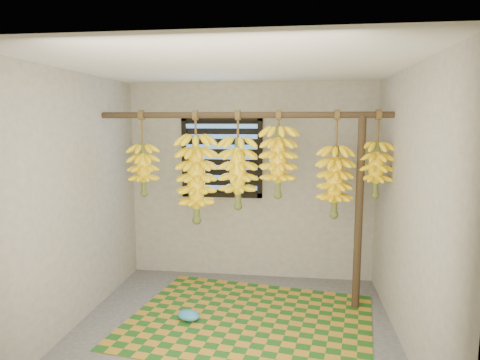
% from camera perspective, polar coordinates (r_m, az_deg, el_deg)
% --- Properties ---
extents(floor, '(3.00, 3.00, 0.01)m').
position_cam_1_polar(floor, '(4.20, -1.06, -19.73)').
color(floor, '#4B4B4B').
rests_on(floor, ground).
extents(ceiling, '(3.00, 3.00, 0.01)m').
position_cam_1_polar(ceiling, '(3.75, -1.16, 15.00)').
color(ceiling, silver).
rests_on(ceiling, wall_back).
extents(wall_back, '(3.00, 0.01, 2.40)m').
position_cam_1_polar(wall_back, '(5.26, 1.38, -0.20)').
color(wall_back, gray).
rests_on(wall_back, floor).
extents(wall_left, '(0.01, 3.00, 2.40)m').
position_cam_1_polar(wall_left, '(4.28, -21.45, -2.63)').
color(wall_left, gray).
rests_on(wall_left, floor).
extents(wall_right, '(0.01, 3.00, 2.40)m').
position_cam_1_polar(wall_right, '(3.87, 21.58, -3.73)').
color(wall_right, gray).
rests_on(wall_right, floor).
extents(window, '(1.00, 0.04, 1.00)m').
position_cam_1_polar(window, '(5.25, -2.45, 3.07)').
color(window, black).
rests_on(window, wall_back).
extents(hanging_pole, '(3.00, 0.06, 0.06)m').
position_cam_1_polar(hanging_pole, '(4.41, 0.26, 8.66)').
color(hanging_pole, '#40301E').
rests_on(hanging_pole, wall_left).
extents(support_post, '(0.08, 0.08, 2.00)m').
position_cam_1_polar(support_post, '(4.52, 15.56, -4.42)').
color(support_post, '#40301E').
rests_on(support_post, floor).
extents(woven_mat, '(2.56, 2.17, 0.01)m').
position_cam_1_polar(woven_mat, '(4.40, 1.25, -18.20)').
color(woven_mat, '#1C5218').
rests_on(woven_mat, floor).
extents(plastic_bag, '(0.28, 0.25, 0.10)m').
position_cam_1_polar(plastic_bag, '(4.40, -6.86, -17.48)').
color(plastic_bag, teal).
rests_on(plastic_bag, woven_mat).
extents(banana_bunch_a, '(0.32, 0.32, 0.91)m').
position_cam_1_polar(banana_bunch_a, '(4.70, -12.76, 1.37)').
color(banana_bunch_a, brown).
rests_on(banana_bunch_a, hanging_pole).
extents(banana_bunch_b, '(0.39, 0.39, 1.18)m').
position_cam_1_polar(banana_bunch_b, '(4.54, -5.85, 0.14)').
color(banana_bunch_b, brown).
rests_on(banana_bunch_b, hanging_pole).
extents(banana_bunch_c, '(0.38, 0.38, 1.02)m').
position_cam_1_polar(banana_bunch_c, '(4.45, -0.28, 0.97)').
color(banana_bunch_c, brown).
rests_on(banana_bunch_c, hanging_pole).
extents(banana_bunch_d, '(0.36, 0.36, 0.89)m').
position_cam_1_polar(banana_bunch_d, '(4.40, 5.11, 2.41)').
color(banana_bunch_d, brown).
rests_on(banana_bunch_d, hanging_pole).
extents(banana_bunch_e, '(0.34, 0.34, 1.08)m').
position_cam_1_polar(banana_bunch_e, '(4.43, 12.55, -0.20)').
color(banana_bunch_e, brown).
rests_on(banana_bunch_e, hanging_pole).
extents(banana_bunch_f, '(0.31, 0.31, 0.87)m').
position_cam_1_polar(banana_bunch_f, '(4.47, 17.69, 1.36)').
color(banana_bunch_f, brown).
rests_on(banana_bunch_f, hanging_pole).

